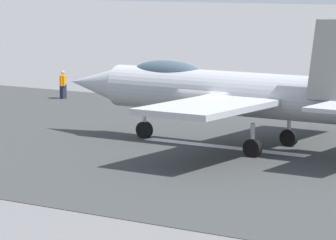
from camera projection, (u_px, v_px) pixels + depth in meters
ground_plane at (212, 146)px, 44.37m from camera, size 400.00×400.00×0.00m
runway_strip at (212, 146)px, 44.35m from camera, size 240.00×26.00×0.02m
fighter_jet at (235, 92)px, 43.60m from camera, size 16.42×13.30×5.61m
crew_person at (63, 85)px, 61.15m from camera, size 0.42×0.66×1.68m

